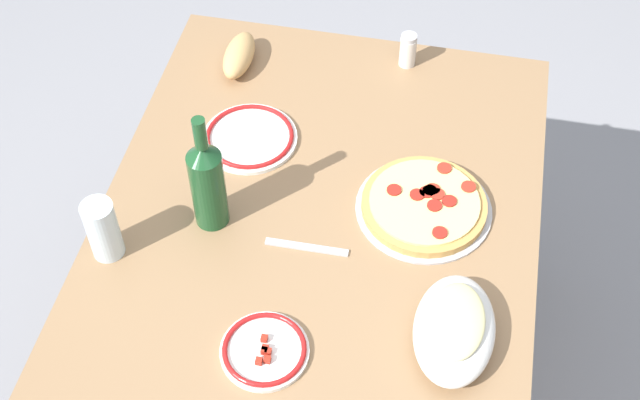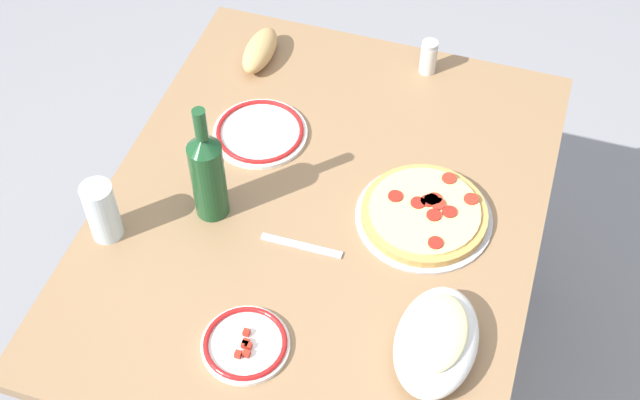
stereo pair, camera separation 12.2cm
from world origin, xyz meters
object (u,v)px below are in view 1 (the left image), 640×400
at_px(baked_pasta_dish, 455,328).
at_px(side_plate_near, 265,350).
at_px(dining_table, 320,247).
at_px(bread_loaf, 239,55).
at_px(side_plate_far, 250,137).
at_px(pepperoni_pizza, 424,205).
at_px(water_glass, 103,229).
at_px(spice_shaker, 408,50).
at_px(wine_bottle, 207,182).

distance_m(baked_pasta_dish, side_plate_near, 0.35).
bearing_deg(dining_table, bread_loaf, 34.88).
distance_m(baked_pasta_dish, side_plate_far, 0.65).
height_order(pepperoni_pizza, water_glass, water_glass).
bearing_deg(side_plate_near, water_glass, 65.71).
height_order(baked_pasta_dish, side_plate_far, baked_pasta_dish).
bearing_deg(pepperoni_pizza, spice_shaker, 12.41).
relative_size(water_glass, side_plate_near, 0.84).
distance_m(dining_table, side_plate_near, 0.38).
bearing_deg(spice_shaker, baked_pasta_dish, -165.75).
bearing_deg(spice_shaker, bread_loaf, 102.19).
xyz_separation_m(water_glass, side_plate_near, (-0.16, -0.36, -0.06)).
height_order(dining_table, side_plate_near, side_plate_near).
xyz_separation_m(pepperoni_pizza, baked_pasta_dish, (-0.30, -0.09, 0.03)).
distance_m(pepperoni_pizza, bread_loaf, 0.61).
bearing_deg(dining_table, baked_pasta_dish, -130.25).
bearing_deg(side_plate_far, spice_shaker, -43.60).
distance_m(pepperoni_pizza, side_plate_near, 0.46).
relative_size(baked_pasta_dish, water_glass, 1.72).
distance_m(dining_table, pepperoni_pizza, 0.26).
bearing_deg(spice_shaker, side_plate_near, 170.15).
relative_size(baked_pasta_dish, spice_shaker, 2.76).
distance_m(baked_pasta_dish, spice_shaker, 0.77).
relative_size(wine_bottle, side_plate_near, 1.73).
distance_m(dining_table, side_plate_far, 0.29).
xyz_separation_m(wine_bottle, bread_loaf, (0.47, 0.07, -0.08)).
xyz_separation_m(dining_table, spice_shaker, (0.49, -0.11, 0.18)).
bearing_deg(wine_bottle, side_plate_near, -147.55).
bearing_deg(wine_bottle, bread_loaf, 8.15).
height_order(pepperoni_pizza, side_plate_near, pepperoni_pizza).
bearing_deg(bread_loaf, baked_pasta_dish, -138.46).
height_order(pepperoni_pizza, spice_shaker, spice_shaker).
distance_m(pepperoni_pizza, water_glass, 0.65).
bearing_deg(bread_loaf, wine_bottle, -171.85).
distance_m(pepperoni_pizza, wine_bottle, 0.45).
xyz_separation_m(dining_table, water_glass, (-0.19, 0.39, 0.20)).
distance_m(dining_table, spice_shaker, 0.53).
height_order(baked_pasta_dish, bread_loaf, baked_pasta_dish).
relative_size(dining_table, bread_loaf, 7.05).
bearing_deg(pepperoni_pizza, water_glass, 111.00).
xyz_separation_m(dining_table, side_plate_far, (0.16, 0.19, 0.14)).
relative_size(water_glass, bread_loaf, 0.87).
height_order(side_plate_near, spice_shaker, spice_shaker).
relative_size(dining_table, baked_pasta_dish, 4.70).
relative_size(wine_bottle, bread_loaf, 1.79).
height_order(baked_pasta_dish, spice_shaker, spice_shaker).
bearing_deg(pepperoni_pizza, side_plate_near, 148.38).
distance_m(dining_table, wine_bottle, 0.33).
bearing_deg(spice_shaker, water_glass, 143.13).
height_order(wine_bottle, bread_loaf, wine_bottle).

